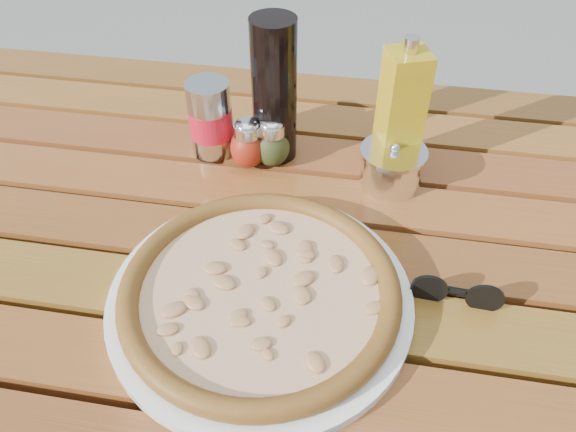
% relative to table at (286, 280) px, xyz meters
% --- Properties ---
extents(table, '(1.40, 0.90, 0.75)m').
position_rel_table_xyz_m(table, '(0.00, 0.00, 0.00)').
color(table, '#35180C').
rests_on(table, ground).
extents(plate, '(0.44, 0.44, 0.01)m').
position_rel_table_xyz_m(plate, '(-0.01, -0.10, 0.08)').
color(plate, white).
rests_on(plate, table).
extents(pizza, '(0.35, 0.35, 0.03)m').
position_rel_table_xyz_m(pizza, '(-0.01, -0.10, 0.10)').
color(pizza, beige).
rests_on(pizza, plate).
extents(pepper_shaker, '(0.07, 0.07, 0.08)m').
position_rel_table_xyz_m(pepper_shaker, '(-0.08, 0.16, 0.11)').
color(pepper_shaker, '#A42612').
rests_on(pepper_shaker, table).
extents(oregano_shaker, '(0.07, 0.07, 0.08)m').
position_rel_table_xyz_m(oregano_shaker, '(-0.05, 0.17, 0.11)').
color(oregano_shaker, '#38411A').
rests_on(oregano_shaker, table).
extents(dark_bottle, '(0.09, 0.09, 0.22)m').
position_rel_table_xyz_m(dark_bottle, '(-0.05, 0.19, 0.19)').
color(dark_bottle, black).
rests_on(dark_bottle, table).
extents(soda_can, '(0.07, 0.07, 0.12)m').
position_rel_table_xyz_m(soda_can, '(-0.15, 0.18, 0.13)').
color(soda_can, '#BCBCC1').
rests_on(soda_can, table).
extents(olive_oil_cruet, '(0.07, 0.07, 0.21)m').
position_rel_table_xyz_m(olive_oil_cruet, '(0.13, 0.19, 0.17)').
color(olive_oil_cruet, '#AF8C12').
rests_on(olive_oil_cruet, table).
extents(parmesan_tin, '(0.12, 0.12, 0.07)m').
position_rel_table_xyz_m(parmesan_tin, '(0.13, 0.15, 0.11)').
color(parmesan_tin, white).
rests_on(parmesan_tin, table).
extents(sunglasses, '(0.11, 0.03, 0.04)m').
position_rel_table_xyz_m(sunglasses, '(0.22, -0.06, 0.09)').
color(sunglasses, black).
rests_on(sunglasses, table).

